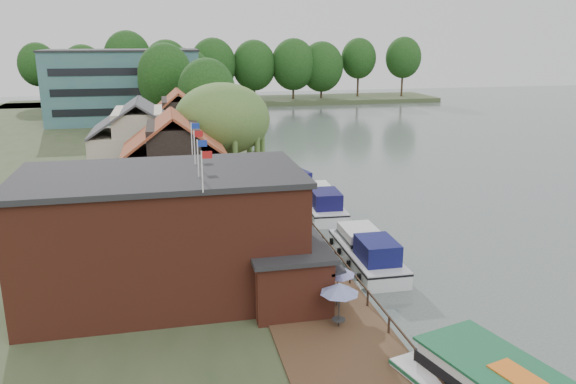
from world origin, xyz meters
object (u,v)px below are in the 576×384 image
pub (200,232)px  swan (435,375)px  cruiser_0 (367,247)px  hotel_block (124,86)px  cottage_b (140,144)px  cruiser_1 (321,199)px  cottage_a (174,165)px  willow (223,141)px  umbrella_1 (337,285)px  umbrella_0 (339,305)px  umbrella_2 (308,266)px  umbrella_3 (300,239)px  cruiser_2 (288,178)px  cottage_c (179,129)px  umbrella_4 (282,234)px

pub → swan: bearing=-44.2°
cruiser_0 → hotel_block: bearing=107.5°
hotel_block → cottage_b: size_ratio=2.65×
hotel_block → cruiser_1: bearing=-70.3°
cottage_a → hotel_block: bearing=97.1°
swan → cruiser_1: bearing=86.1°
willow → umbrella_1: (3.57, -23.59, -3.93)m
umbrella_0 → umbrella_2: size_ratio=0.99×
pub → hotel_block: bearing=96.4°
hotel_block → cruiser_1: (19.69, -54.85, -5.88)m
umbrella_3 → pub: bearing=-150.7°
pub → umbrella_0: pub is taller
cottage_a → umbrella_0: (7.47, -20.81, -2.96)m
willow → umbrella_1: bearing=-81.4°
cruiser_2 → swan: cruiser_2 is taller
umbrella_0 → umbrella_1: same height
hotel_block → umbrella_1: 76.25m
umbrella_2 → swan: (3.76, -8.96, -2.07)m
hotel_block → pub: bearing=-83.6°
umbrella_1 → umbrella_3: same height
cottage_c → umbrella_3: bearing=-77.3°
hotel_block → umbrella_2: (14.16, -71.70, -4.86)m
umbrella_0 → cruiser_1: bearing=76.6°
cruiser_0 → umbrella_0: bearing=-116.5°
umbrella_2 → umbrella_0: bearing=-86.6°
cottage_a → umbrella_4: cottage_a is taller
cottage_a → umbrella_3: cottage_a is taller
cottage_a → umbrella_1: (8.07, -18.59, -2.96)m
cottage_a → willow: (4.50, 5.00, 0.96)m
pub → cottage_a: bearing=93.8°
hotel_block → cottage_c: (8.00, -37.00, -1.90)m
hotel_block → cruiser_2: hotel_block is taller
pub → umbrella_0: bearing=-41.9°
pub → cruiser_1: bearing=54.1°
umbrella_3 → cruiser_1: bearing=68.4°
cruiser_1 → cruiser_2: bearing=100.8°
umbrella_0 → umbrella_4: 10.93m
swan → umbrella_0: bearing=132.0°
cottage_c → cruiser_2: 14.74m
cruiser_1 → cottage_c: bearing=126.4°
hotel_block → cruiser_2: (18.57, -46.43, -5.97)m
umbrella_3 → cruiser_0: 4.89m
cottage_c → umbrella_1: 38.36m
cottage_b → willow: bearing=-33.7°
cruiser_2 → cruiser_0: bearing=-100.7°
pub → umbrella_1: 8.27m
cruiser_1 → umbrella_2: bearing=-105.0°
cottage_c → cruiser_0: bearing=-68.9°
cottage_a → cruiser_0: (12.58, -11.09, -3.98)m
willow → cruiser_0: willow is taller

